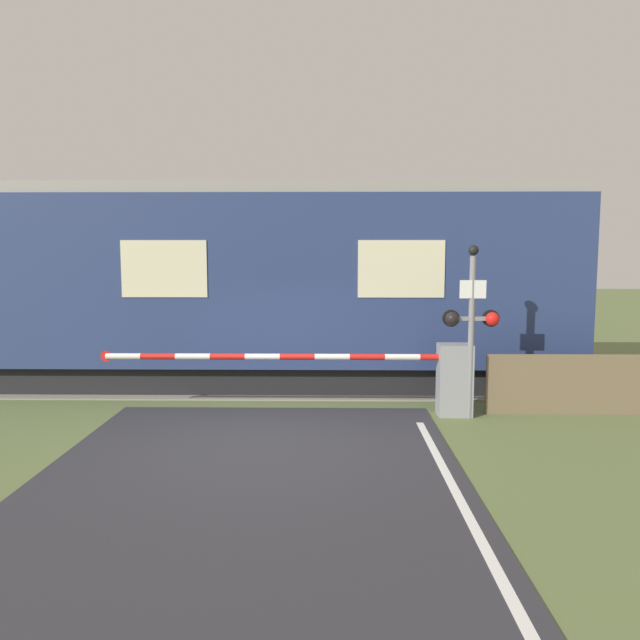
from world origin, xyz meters
The scene contains 6 objects.
ground_plane centered at (0.00, 0.00, 0.00)m, with size 80.00×80.00×0.00m, color #5B6B3D.
track_bed centered at (0.00, 4.20, 0.02)m, with size 36.00×3.20×0.13m.
train centered at (-2.22, 4.20, 2.21)m, with size 16.89×2.95×4.33m.
crossing_barrier centered at (2.70, 1.59, 0.73)m, with size 6.69×0.44×1.30m.
signal_post centered at (3.52, 1.40, 1.74)m, with size 1.00×0.26×3.06m.
roadside_fence centered at (5.86, 1.69, 0.55)m, with size 3.98×0.06×1.10m.
Camera 1 is at (1.04, -9.46, 2.95)m, focal length 35.00 mm.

